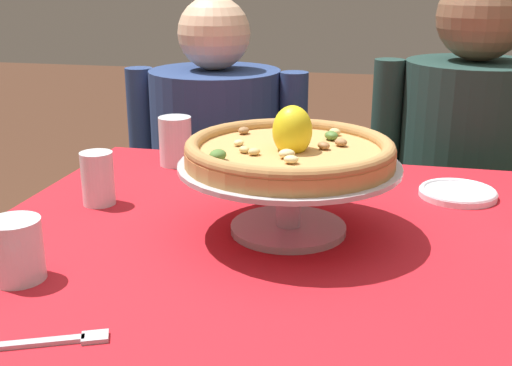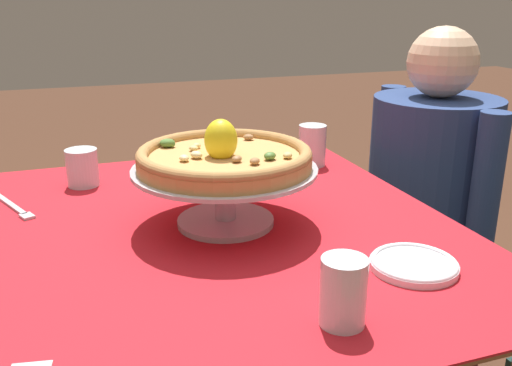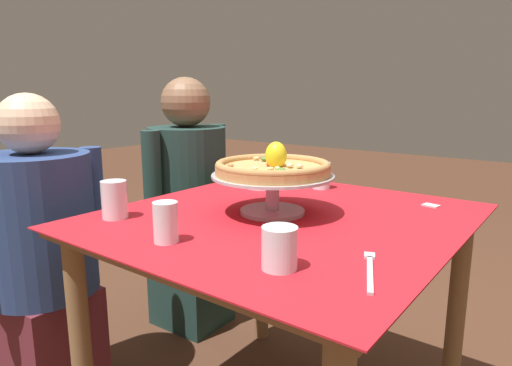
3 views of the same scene
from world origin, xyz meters
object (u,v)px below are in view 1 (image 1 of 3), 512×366
object	(u,v)px
dinner_fork	(26,344)
diner_right	(462,201)
pizza	(290,150)
diner_left	(217,191)
water_glass_front_left	(17,253)
pizza_stand	(289,186)
side_plate	(458,192)
water_glass_back_left	(176,144)
water_glass_side_left	(98,182)

from	to	relation	value
dinner_fork	diner_right	distance (m)	1.31
pizza	diner_left	xyz separation A→B (m)	(-0.35, 0.76, -0.35)
water_glass_front_left	diner_left	distance (m)	1.05
dinner_fork	diner_left	distance (m)	1.20
pizza_stand	side_plate	distance (m)	0.39
pizza	diner_left	size ratio (longest dim) A/B	0.31
water_glass_back_left	diner_right	distance (m)	0.82
diner_right	side_plate	bearing A→B (deg)	-97.37
pizza	dinner_fork	world-z (taller)	pizza
water_glass_back_left	water_glass_front_left	bearing A→B (deg)	-92.48
pizza_stand	diner_left	xyz separation A→B (m)	(-0.35, 0.75, -0.29)
water_glass_back_left	water_glass_front_left	world-z (taller)	water_glass_back_left
water_glass_side_left	dinner_fork	distance (m)	0.49
diner_right	pizza_stand	bearing A→B (deg)	-116.05
pizza	diner_right	bearing A→B (deg)	63.99
diner_left	pizza_stand	bearing A→B (deg)	-65.32
pizza	diner_right	xyz separation A→B (m)	(0.36, 0.73, -0.32)
pizza	water_glass_front_left	world-z (taller)	pizza
side_plate	water_glass_front_left	bearing A→B (deg)	-141.51
dinner_fork	water_glass_side_left	bearing A→B (deg)	105.86
water_glass_front_left	dinner_fork	distance (m)	0.19
pizza_stand	dinner_fork	xyz separation A→B (m)	(-0.24, -0.42, -0.08)
dinner_fork	pizza_stand	bearing A→B (deg)	60.00
pizza	dinner_fork	size ratio (longest dim) A/B	1.68
pizza_stand	side_plate	bearing A→B (deg)	40.15
diner_left	water_glass_side_left	bearing A→B (deg)	-92.37
water_glass_side_left	diner_left	world-z (taller)	diner_left
water_glass_back_left	side_plate	xyz separation A→B (m)	(0.62, -0.09, -0.04)
water_glass_front_left	side_plate	xyz separation A→B (m)	(0.64, 0.51, -0.03)
water_glass_front_left	diner_left	xyz separation A→B (m)	(0.00, 1.02, -0.25)
side_plate	pizza	bearing A→B (deg)	-139.74
side_plate	dinner_fork	world-z (taller)	side_plate
pizza_stand	water_glass_back_left	bearing A→B (deg)	133.44
side_plate	diner_left	size ratio (longest dim) A/B	0.13
water_glass_front_left	dinner_fork	xyz separation A→B (m)	(0.11, -0.16, -0.04)
diner_left	dinner_fork	bearing A→B (deg)	-84.85
diner_right	water_glass_back_left	bearing A→B (deg)	-149.97
water_glass_back_left	water_glass_front_left	xyz separation A→B (m)	(-0.03, -0.60, -0.01)
water_glass_side_left	dinner_fork	size ratio (longest dim) A/B	0.49
pizza_stand	water_glass_side_left	bearing A→B (deg)	171.43
water_glass_back_left	water_glass_front_left	distance (m)	0.60
pizza	side_plate	size ratio (longest dim) A/B	2.30
pizza_stand	water_glass_side_left	distance (m)	0.38
pizza	side_plate	world-z (taller)	pizza
water_glass_back_left	diner_left	xyz separation A→B (m)	(-0.03, 0.42, -0.25)
side_plate	diner_right	xyz separation A→B (m)	(0.06, 0.48, -0.18)
side_plate	diner_left	world-z (taller)	diner_left
water_glass_back_left	water_glass_side_left	world-z (taller)	water_glass_back_left
water_glass_side_left	pizza	bearing A→B (deg)	-8.66
water_glass_back_left	dinner_fork	distance (m)	0.76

